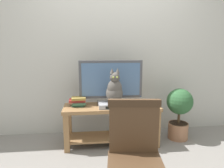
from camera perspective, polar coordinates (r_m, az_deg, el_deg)
name	(u,v)px	position (r m, az deg, el deg)	size (l,w,h in m)	color
ground_plane	(121,163)	(2.56, 2.44, -21.17)	(12.00, 12.00, 0.00)	gray
back_wall	(112,43)	(3.19, -0.14, 11.49)	(7.00, 0.12, 2.80)	beige
tv_stand	(112,118)	(2.84, -0.11, -9.54)	(1.29, 0.43, 0.55)	olive
tv	(111,81)	(2.80, -0.31, 0.74)	(0.86, 0.20, 0.61)	#4C4C51
media_box	(114,105)	(2.73, 0.65, -5.76)	(0.42, 0.26, 0.06)	#ADADB2
cat	(115,90)	(2.67, 0.72, -1.71)	(0.23, 0.33, 0.46)	#514C47
wooden_chair	(135,152)	(1.66, 6.39, -18.34)	(0.46, 0.46, 0.93)	#513823
book_stack	(78,101)	(2.80, -9.37, -4.79)	(0.23, 0.19, 0.12)	#38664C
potted_plant	(179,110)	(3.13, 18.23, -6.85)	(0.37, 0.37, 0.75)	#9E6B4C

